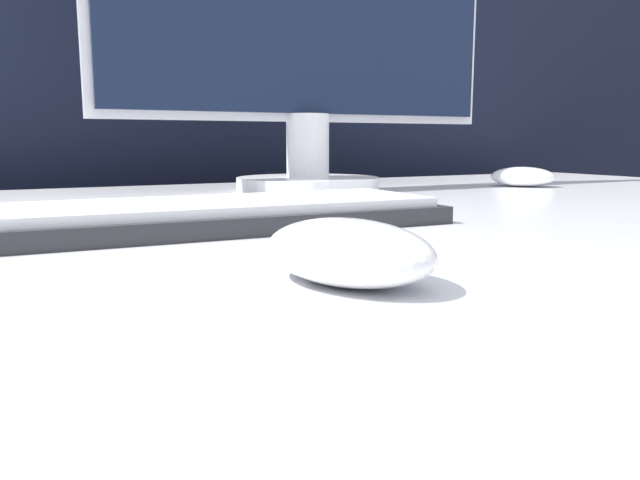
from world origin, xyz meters
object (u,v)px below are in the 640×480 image
object	(u,v)px
keyboard	(228,214)
computer_mouse_far	(523,177)
computer_mouse_near	(348,252)
monitor	(307,7)

from	to	relation	value
keyboard	computer_mouse_far	xyz separation A→B (m)	(0.59, 0.24, 0.00)
computer_mouse_near	keyboard	bearing A→B (deg)	69.51
monitor	computer_mouse_far	distance (m)	0.44
computer_mouse_far	keyboard	bearing A→B (deg)	163.04
computer_mouse_near	keyboard	distance (m)	0.24
computer_mouse_near	computer_mouse_far	xyz separation A→B (m)	(0.61, 0.48, -0.00)
monitor	computer_mouse_far	size ratio (longest dim) A/B	5.23
monitor	computer_mouse_far	world-z (taller)	monitor
keyboard	computer_mouse_far	world-z (taller)	computer_mouse_far
computer_mouse_near	keyboard	world-z (taller)	computer_mouse_near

